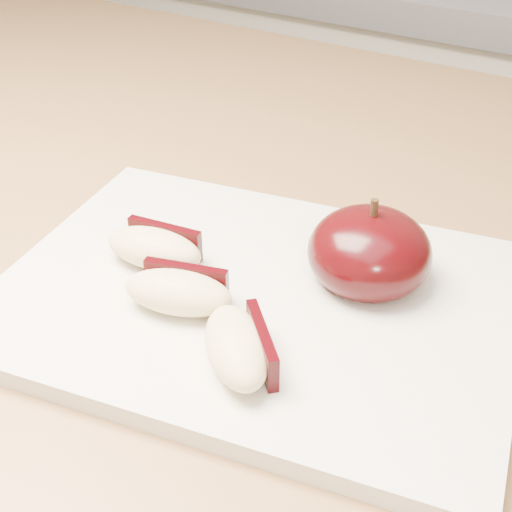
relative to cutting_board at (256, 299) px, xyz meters
The scene contains 6 objects.
back_cabinet 0.95m from the cutting_board, 90.14° to the left, with size 2.40×0.62×0.94m.
cutting_board is the anchor object (origin of this frame).
apple_half 0.07m from the cutting_board, 43.44° to the left, with size 0.09×0.09×0.06m.
apple_wedge_a 0.07m from the cutting_board, behind, with size 0.07×0.04×0.02m.
apple_wedge_b 0.05m from the cutting_board, 129.28° to the right, with size 0.07×0.05×0.02m.
apple_wedge_c 0.06m from the cutting_board, 65.95° to the right, with size 0.07×0.07×0.02m.
Camera 1 is at (0.18, 0.08, 1.17)m, focal length 50.00 mm.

